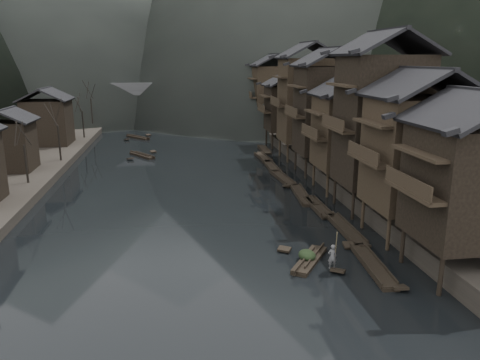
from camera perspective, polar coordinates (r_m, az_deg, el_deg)
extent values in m
plane|color=black|center=(36.75, -5.55, -7.68)|extent=(300.00, 300.00, 0.00)
cube|color=#2D2823|center=(83.48, 17.76, 4.90)|extent=(40.00, 200.00, 1.80)
cylinder|color=black|center=(30.94, 23.29, -10.65)|extent=(0.30, 0.30, 2.90)
cylinder|color=black|center=(34.74, 19.21, -7.49)|extent=(0.30, 0.30, 2.90)
cylinder|color=black|center=(36.06, 23.12, -7.06)|extent=(0.30, 0.30, 2.90)
cube|color=black|center=(32.91, 26.62, -0.38)|extent=(7.00, 6.00, 7.31)
cube|color=#2F261A|center=(30.91, 20.43, -1.32)|extent=(1.20, 5.70, 0.25)
cylinder|color=#2F261A|center=(36.56, 17.64, -6.26)|extent=(0.30, 0.30, 2.90)
cylinder|color=#2F261A|center=(40.67, 14.75, -3.94)|extent=(0.30, 0.30, 2.90)
cylinder|color=#2F261A|center=(37.82, 21.42, -5.90)|extent=(0.30, 0.30, 2.90)
cylinder|color=#2F261A|center=(41.80, 18.23, -3.70)|extent=(0.30, 0.30, 2.90)
cube|color=#2F261A|center=(38.57, 20.90, 3.10)|extent=(7.00, 6.00, 8.48)
cube|color=#2F261A|center=(36.88, 15.39, 2.38)|extent=(1.20, 5.70, 0.25)
cylinder|color=black|center=(42.60, 13.61, -3.03)|extent=(0.30, 0.30, 2.90)
cylinder|color=black|center=(46.89, 11.47, -1.30)|extent=(0.30, 0.30, 2.90)
cylinder|color=black|center=(43.68, 16.97, -2.82)|extent=(0.30, 0.30, 2.90)
cylinder|color=black|center=(47.87, 14.57, -1.15)|extent=(0.30, 0.30, 2.90)
cube|color=black|center=(44.49, 16.75, 6.88)|extent=(7.00, 6.00, 11.60)
cube|color=#2F261A|center=(43.04, 11.83, 6.17)|extent=(1.20, 5.70, 0.25)
cylinder|color=#2F261A|center=(48.89, 10.61, -0.60)|extent=(0.30, 0.30, 2.90)
cylinder|color=#2F261A|center=(53.31, 8.97, 0.72)|extent=(0.30, 0.30, 2.90)
cylinder|color=#2F261A|center=(49.83, 13.61, -0.48)|extent=(0.30, 0.30, 2.90)
cylinder|color=#2F261A|center=(54.17, 11.76, 0.82)|extent=(0.30, 0.30, 2.90)
cube|color=#2F261A|center=(51.14, 13.33, 5.73)|extent=(7.00, 6.00, 7.55)
cube|color=#2F261A|center=(49.87, 9.00, 5.29)|extent=(1.20, 5.70, 0.25)
cylinder|color=black|center=(56.29, 8.03, 1.49)|extent=(0.30, 0.30, 2.90)
cylinder|color=black|center=(60.80, 6.78, 2.50)|extent=(0.30, 0.30, 2.90)
cylinder|color=black|center=(57.11, 10.68, 1.57)|extent=(0.30, 0.30, 2.90)
cylinder|color=black|center=(61.56, 9.25, 2.56)|extent=(0.30, 0.30, 2.90)
cube|color=black|center=(58.41, 10.55, 8.35)|extent=(7.00, 6.00, 10.43)
cube|color=#2F261A|center=(57.31, 6.70, 7.85)|extent=(1.20, 5.70, 0.25)
cylinder|color=#2F261A|center=(64.78, 5.82, 3.27)|extent=(0.30, 0.30, 2.90)
cylinder|color=#2F261A|center=(69.36, 4.87, 4.04)|extent=(0.30, 0.30, 2.90)
cylinder|color=#2F261A|center=(65.49, 8.16, 3.32)|extent=(0.30, 0.30, 2.90)
cylinder|color=#2F261A|center=(70.03, 7.07, 4.08)|extent=(0.30, 0.30, 2.90)
cube|color=#2F261A|center=(66.91, 8.09, 9.61)|extent=(7.00, 6.00, 11.37)
cube|color=#2F261A|center=(65.96, 4.69, 9.13)|extent=(1.20, 5.70, 0.25)
cylinder|color=black|center=(74.35, 3.97, 4.76)|extent=(0.30, 0.30, 2.90)
cylinder|color=black|center=(78.99, 3.23, 5.35)|extent=(0.30, 0.30, 2.90)
cylinder|color=black|center=(74.98, 6.03, 4.80)|extent=(0.30, 0.30, 2.90)
cylinder|color=black|center=(79.58, 5.18, 5.38)|extent=(0.30, 0.30, 2.90)
cube|color=black|center=(76.72, 5.94, 8.69)|extent=(7.00, 6.00, 7.12)
cube|color=#2F261A|center=(75.88, 2.97, 8.41)|extent=(1.20, 5.70, 0.25)
cylinder|color=#2F261A|center=(85.97, 2.28, 6.11)|extent=(0.30, 0.30, 2.90)
cylinder|color=#2F261A|center=(90.65, 1.73, 6.55)|extent=(0.30, 0.30, 2.90)
cylinder|color=#2F261A|center=(86.51, 4.08, 6.14)|extent=(0.30, 0.30, 2.90)
cylinder|color=#2F261A|center=(91.16, 3.44, 6.57)|extent=(0.30, 0.30, 2.90)
cube|color=#2F261A|center=(88.24, 4.05, 10.42)|extent=(7.00, 6.00, 10.01)
cube|color=#2F261A|center=(87.52, 1.44, 10.09)|extent=(1.20, 5.70, 0.25)
cube|color=black|center=(61.86, -26.22, 3.96)|extent=(5.00, 5.00, 5.80)
cube|color=black|center=(78.93, -22.38, 6.70)|extent=(6.50, 6.50, 6.80)
cylinder|color=black|center=(54.81, -24.66, 2.05)|extent=(0.24, 0.24, 4.12)
cylinder|color=black|center=(65.76, -21.96, 4.42)|extent=(0.24, 0.24, 4.62)
cylinder|color=black|center=(83.91, -19.05, 6.58)|extent=(0.24, 0.24, 4.43)
cylinder|color=black|center=(95.75, -17.78, 7.92)|extent=(0.24, 0.24, 5.59)
cube|color=black|center=(33.82, 15.77, -9.94)|extent=(1.66, 7.25, 0.30)
cube|color=black|center=(33.75, 15.80, -9.66)|extent=(1.70, 7.11, 0.10)
cube|color=black|center=(36.57, 13.23, -7.64)|extent=(1.00, 0.95, 0.36)
cube|color=black|center=(31.09, 18.85, -12.15)|extent=(1.00, 0.95, 0.36)
cube|color=black|center=(39.97, 12.69, -5.89)|extent=(1.20, 7.63, 0.30)
cube|color=black|center=(39.91, 12.71, -5.65)|extent=(1.25, 7.48, 0.10)
cube|color=black|center=(43.14, 10.94, -4.07)|extent=(0.95, 0.94, 0.37)
cube|color=black|center=(36.78, 14.79, -7.61)|extent=(0.95, 0.94, 0.37)
cube|color=black|center=(45.30, 9.41, -3.28)|extent=(1.12, 6.24, 0.30)
cube|color=black|center=(45.25, 9.42, -3.06)|extent=(1.17, 6.12, 0.10)
cube|color=black|center=(47.99, 8.36, -2.05)|extent=(0.94, 0.77, 0.33)
cube|color=black|center=(42.56, 10.61, -4.31)|extent=(0.94, 0.77, 0.33)
cube|color=black|center=(49.12, 7.42, -1.80)|extent=(1.72, 7.69, 0.30)
cube|color=black|center=(49.07, 7.43, -1.59)|extent=(1.76, 7.54, 0.10)
cube|color=black|center=(52.40, 6.05, -0.56)|extent=(1.01, 1.01, 0.37)
cube|color=black|center=(45.82, 9.00, -2.87)|extent=(1.01, 1.01, 0.37)
cube|color=black|center=(55.67, 5.17, 0.21)|extent=(1.65, 7.67, 0.30)
cube|color=black|center=(55.63, 5.17, 0.39)|extent=(1.70, 7.53, 0.10)
cube|color=black|center=(59.14, 4.61, 1.22)|extent=(1.00, 1.00, 0.37)
cube|color=black|center=(52.15, 5.81, -0.63)|extent=(1.00, 1.00, 0.37)
cube|color=black|center=(61.84, 3.76, 1.69)|extent=(1.24, 6.78, 0.30)
cube|color=black|center=(61.80, 3.76, 1.85)|extent=(1.29, 6.64, 0.10)
cube|color=black|center=(64.90, 3.11, 2.44)|extent=(0.95, 0.85, 0.34)
cube|color=black|center=(58.74, 4.48, 1.13)|extent=(0.95, 0.85, 0.34)
cube|color=black|center=(67.02, 2.83, 2.70)|extent=(1.53, 6.62, 0.30)
cube|color=black|center=(66.99, 2.83, 2.86)|extent=(1.58, 6.49, 0.10)
cube|color=black|center=(70.06, 2.51, 3.34)|extent=(0.99, 0.87, 0.34)
cube|color=black|center=(63.94, 3.19, 2.25)|extent=(0.99, 0.87, 0.34)
cube|color=black|center=(72.89, 2.97, 3.66)|extent=(1.21, 6.21, 0.30)
cube|color=black|center=(72.86, 2.97, 3.80)|extent=(1.26, 6.08, 0.10)
cube|color=black|center=(75.72, 2.49, 4.19)|extent=(0.95, 0.78, 0.33)
cube|color=black|center=(70.02, 3.48, 3.32)|extent=(0.95, 0.78, 0.33)
cube|color=black|center=(70.27, -11.85, 2.96)|extent=(3.99, 5.46, 0.30)
cube|color=black|center=(70.24, -11.86, 3.11)|extent=(3.97, 5.39, 0.10)
cube|color=black|center=(72.48, -10.56, 3.49)|extent=(1.11, 1.07, 0.32)
cube|color=black|center=(68.05, -13.24, 2.63)|extent=(1.11, 1.07, 0.32)
cube|color=black|center=(86.81, -12.34, 5.10)|extent=(4.47, 5.18, 0.30)
cube|color=black|center=(86.79, -12.35, 5.22)|extent=(4.44, 5.12, 0.10)
cube|color=black|center=(88.84, -11.11, 5.46)|extent=(1.12, 1.10, 0.32)
cube|color=black|center=(84.79, -13.64, 4.90)|extent=(1.12, 1.10, 0.32)
cube|color=#4C4C4F|center=(106.23, -7.64, 10.80)|extent=(40.00, 6.00, 1.60)
cube|color=#4C4C4F|center=(103.46, -7.64, 11.42)|extent=(40.00, 0.50, 1.00)
cube|color=#4C4C4F|center=(108.86, -7.68, 11.57)|extent=(40.00, 0.50, 1.00)
cube|color=#4C4C4F|center=(107.29, -15.14, 8.32)|extent=(3.20, 6.00, 6.40)
cube|color=#4C4C4F|center=(106.59, -10.01, 8.56)|extent=(3.20, 6.00, 6.40)
cube|color=#4C4C4F|center=(106.71, -5.12, 8.73)|extent=(3.20, 6.00, 6.40)
cube|color=#4C4C4F|center=(107.65, -0.01, 8.83)|extent=(3.20, 6.00, 6.40)
cube|color=black|center=(33.67, 8.49, -9.64)|extent=(3.70, 4.79, 0.30)
cube|color=black|center=(33.60, 8.50, -9.36)|extent=(3.69, 4.74, 0.10)
cube|color=black|center=(35.06, 5.44, -8.29)|extent=(1.12, 1.04, 0.30)
cube|color=black|center=(32.29, 11.84, -10.62)|extent=(1.12, 1.04, 0.30)
ellipsoid|color=black|center=(33.56, 8.20, -8.50)|extent=(1.20, 1.57, 0.72)
imported|color=slate|center=(32.15, 11.21, -8.74)|extent=(0.63, 0.42, 1.71)
cylinder|color=#8C7A51|center=(31.26, 11.80, -4.15)|extent=(0.67, 1.90, 3.69)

